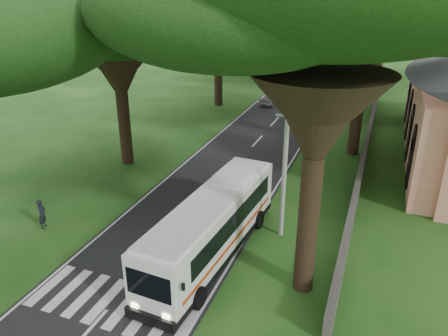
{
  "coord_description": "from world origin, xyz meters",
  "views": [
    {
      "loc": [
        9.81,
        -14.44,
        12.99
      ],
      "look_at": [
        1.1,
        8.8,
        2.2
      ],
      "focal_mm": 35.0,
      "sensor_mm": 36.0,
      "label": 1
    }
  ],
  "objects_px": {
    "pole_far": "(356,52)",
    "coach_bus": "(213,225)",
    "distant_car_a": "(274,98)",
    "distant_car_c": "(326,66)",
    "pole_near": "(285,165)",
    "distant_car_b": "(317,65)",
    "pedestrian": "(42,214)",
    "pole_mid": "(336,84)"
  },
  "relations": [
    {
      "from": "pole_far",
      "to": "coach_bus",
      "type": "relative_size",
      "value": 0.7
    },
    {
      "from": "distant_car_a",
      "to": "distant_car_c",
      "type": "relative_size",
      "value": 0.94
    },
    {
      "from": "pole_near",
      "to": "coach_bus",
      "type": "relative_size",
      "value": 0.7
    },
    {
      "from": "pole_far",
      "to": "distant_car_b",
      "type": "relative_size",
      "value": 2.06
    },
    {
      "from": "distant_car_a",
      "to": "distant_car_c",
      "type": "bearing_deg",
      "value": -77.09
    },
    {
      "from": "pedestrian",
      "to": "coach_bus",
      "type": "bearing_deg",
      "value": -104.49
    },
    {
      "from": "pole_near",
      "to": "coach_bus",
      "type": "distance_m",
      "value": 4.81
    },
    {
      "from": "coach_bus",
      "to": "pole_far",
      "type": "bearing_deg",
      "value": 90.55
    },
    {
      "from": "coach_bus",
      "to": "pedestrian",
      "type": "distance_m",
      "value": 10.07
    },
    {
      "from": "pole_far",
      "to": "distant_car_c",
      "type": "relative_size",
      "value": 1.86
    },
    {
      "from": "pole_mid",
      "to": "distant_car_a",
      "type": "relative_size",
      "value": 1.99
    },
    {
      "from": "pole_mid",
      "to": "coach_bus",
      "type": "relative_size",
      "value": 0.7
    },
    {
      "from": "pole_far",
      "to": "distant_car_b",
      "type": "bearing_deg",
      "value": 124.84
    },
    {
      "from": "distant_car_a",
      "to": "distant_car_b",
      "type": "xyz_separation_m",
      "value": [
        0.97,
        22.67,
        -0.04
      ]
    },
    {
      "from": "coach_bus",
      "to": "distant_car_c",
      "type": "bearing_deg",
      "value": 96.4
    },
    {
      "from": "pole_near",
      "to": "pedestrian",
      "type": "relative_size",
      "value": 4.61
    },
    {
      "from": "pole_mid",
      "to": "distant_car_b",
      "type": "height_order",
      "value": "pole_mid"
    },
    {
      "from": "distant_car_c",
      "to": "pole_far",
      "type": "bearing_deg",
      "value": 101.2
    },
    {
      "from": "distant_car_a",
      "to": "pole_far",
      "type": "bearing_deg",
      "value": -98.44
    },
    {
      "from": "pole_near",
      "to": "distant_car_b",
      "type": "height_order",
      "value": "pole_near"
    },
    {
      "from": "pole_far",
      "to": "pedestrian",
      "type": "bearing_deg",
      "value": -106.22
    },
    {
      "from": "pole_mid",
      "to": "distant_car_c",
      "type": "distance_m",
      "value": 28.73
    },
    {
      "from": "distant_car_a",
      "to": "pole_mid",
      "type": "bearing_deg",
      "value": 158.39
    },
    {
      "from": "distant_car_c",
      "to": "pedestrian",
      "type": "relative_size",
      "value": 2.48
    },
    {
      "from": "distant_car_c",
      "to": "pedestrian",
      "type": "height_order",
      "value": "pedestrian"
    },
    {
      "from": "pole_mid",
      "to": "distant_car_a",
      "type": "bearing_deg",
      "value": 138.74
    },
    {
      "from": "distant_car_a",
      "to": "pedestrian",
      "type": "height_order",
      "value": "pedestrian"
    },
    {
      "from": "pole_mid",
      "to": "distant_car_a",
      "type": "distance_m",
      "value": 10.27
    },
    {
      "from": "coach_bus",
      "to": "distant_car_c",
      "type": "distance_m",
      "value": 51.25
    },
    {
      "from": "pole_near",
      "to": "pole_far",
      "type": "bearing_deg",
      "value": 90.0
    },
    {
      "from": "pole_far",
      "to": "distant_car_a",
      "type": "xyz_separation_m",
      "value": [
        -7.27,
        -13.62,
        -3.46
      ]
    },
    {
      "from": "pole_near",
      "to": "distant_car_a",
      "type": "bearing_deg",
      "value": 105.41
    },
    {
      "from": "pole_far",
      "to": "coach_bus",
      "type": "xyz_separation_m",
      "value": [
        -2.8,
        -43.08,
        -2.4
      ]
    },
    {
      "from": "pole_near",
      "to": "coach_bus",
      "type": "xyz_separation_m",
      "value": [
        -2.8,
        -3.08,
        -2.4
      ]
    },
    {
      "from": "pole_mid",
      "to": "pedestrian",
      "type": "bearing_deg",
      "value": -118.09
    },
    {
      "from": "distant_car_b",
      "to": "pole_mid",
      "type": "bearing_deg",
      "value": -63.31
    },
    {
      "from": "pole_near",
      "to": "pole_mid",
      "type": "relative_size",
      "value": 1.0
    },
    {
      "from": "pedestrian",
      "to": "distant_car_b",
      "type": "bearing_deg",
      "value": -26.5
    },
    {
      "from": "pole_mid",
      "to": "coach_bus",
      "type": "xyz_separation_m",
      "value": [
        -2.8,
        -23.08,
        -2.4
      ]
    },
    {
      "from": "pole_far",
      "to": "coach_bus",
      "type": "distance_m",
      "value": 43.24
    },
    {
      "from": "distant_car_b",
      "to": "distant_car_c",
      "type": "bearing_deg",
      "value": -15.76
    },
    {
      "from": "distant_car_b",
      "to": "distant_car_c",
      "type": "xyz_separation_m",
      "value": [
        1.6,
        -0.93,
        -0.02
      ]
    }
  ]
}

